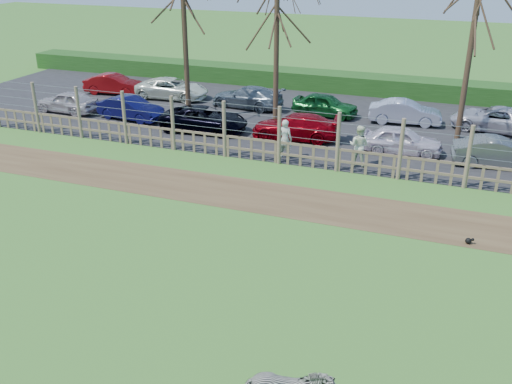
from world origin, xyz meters
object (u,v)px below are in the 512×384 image
(car_10, at_px, (325,105))
(tree_right, at_px, (474,27))
(car_9, at_px, (247,97))
(crow, at_px, (469,241))
(tree_left, at_px, (184,9))
(car_7, at_px, (114,84))
(tree_mid, at_px, (277,27))
(car_11, at_px, (405,112))
(car_0, at_px, (68,102))
(car_12, at_px, (495,119))
(car_5, at_px, (498,152))
(visitor_b, at_px, (359,146))
(car_4, at_px, (402,140))
(visitor_a, at_px, (285,139))
(car_2, at_px, (204,119))
(car_8, at_px, (172,88))
(car_1, at_px, (131,108))
(car_3, at_px, (296,127))

(car_10, bearing_deg, tree_right, -96.94)
(car_9, bearing_deg, crow, 51.51)
(tree_left, distance_m, car_7, 8.98)
(tree_mid, height_order, car_11, tree_mid)
(car_0, bearing_deg, car_12, 104.99)
(car_9, distance_m, car_11, 8.73)
(car_5, height_order, car_12, same)
(tree_left, xyz_separation_m, car_0, (-6.79, -1.13, -4.98))
(visitor_b, bearing_deg, car_9, -33.32)
(tree_right, xyz_separation_m, car_4, (-2.28, -2.97, -4.60))
(visitor_a, relative_size, car_2, 0.40)
(visitor_b, distance_m, car_9, 10.23)
(tree_mid, distance_m, car_9, 5.35)
(visitor_b, distance_m, car_8, 14.45)
(visitor_a, distance_m, crow, 9.39)
(car_9, bearing_deg, car_11, 96.40)
(car_9, bearing_deg, car_1, -41.82)
(visitor_a, bearing_deg, tree_right, -138.74)
(car_0, bearing_deg, car_1, 93.38)
(car_3, height_order, car_10, same)
(visitor_b, relative_size, car_4, 0.49)
(car_2, distance_m, car_11, 10.32)
(car_2, xyz_separation_m, car_8, (-4.50, 5.13, 0.00))
(crow, bearing_deg, car_5, 83.22)
(car_4, bearing_deg, car_2, 88.02)
(car_7, xyz_separation_m, car_8, (3.87, 0.24, 0.00))
(tree_right, bearing_deg, car_9, 171.50)
(car_3, relative_size, car_4, 1.17)
(tree_mid, bearing_deg, car_11, 18.82)
(car_12, bearing_deg, car_7, -81.83)
(crow, relative_size, car_9, 0.06)
(car_4, relative_size, car_11, 0.97)
(car_0, height_order, car_5, same)
(tree_mid, bearing_deg, visitor_a, -67.06)
(car_2, distance_m, car_12, 14.42)
(visitor_a, relative_size, car_7, 0.47)
(car_10, distance_m, car_12, 8.56)
(car_3, distance_m, car_7, 13.72)
(car_0, bearing_deg, car_5, 91.69)
(car_1, bearing_deg, car_0, 97.20)
(visitor_a, xyz_separation_m, car_5, (8.62, 2.17, -0.26))
(car_3, height_order, car_4, same)
(crow, relative_size, car_2, 0.06)
(car_7, bearing_deg, tree_right, -102.12)
(car_10, bearing_deg, visitor_a, -173.98)
(crow, distance_m, car_1, 18.90)
(car_4, distance_m, car_7, 18.56)
(car_0, distance_m, car_4, 18.01)
(car_7, height_order, car_12, same)
(car_2, xyz_separation_m, car_5, (13.53, -0.11, 0.00))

